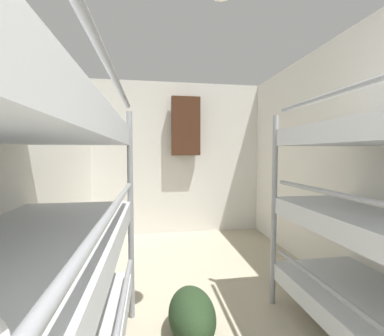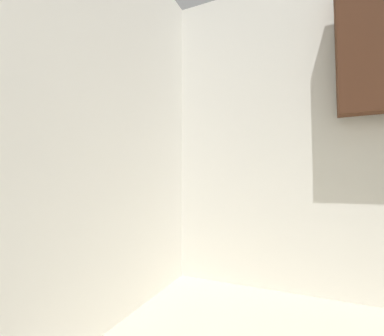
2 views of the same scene
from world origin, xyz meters
TOP-DOWN VIEW (x-y plane):
  - wall_left at (-1.36, 2.23)m, footprint 0.06×4.58m
  - wall_right at (1.36, 2.23)m, footprint 0.06×4.58m
  - wall_back at (0.00, 4.49)m, footprint 2.78×0.06m
  - bunk_stack_left_near at (-0.95, 1.40)m, footprint 0.76×1.85m
  - duffel_bag at (-0.16, 2.08)m, footprint 0.33×0.52m
  - hanging_coat at (0.11, 4.34)m, footprint 0.44×0.12m

SIDE VIEW (x-z plane):
  - duffel_bag at x=-0.16m, z-range 0.00..0.33m
  - bunk_stack_left_near at x=-0.95m, z-range 0.05..1.68m
  - wall_left at x=-1.36m, z-range 0.00..2.41m
  - wall_right at x=1.36m, z-range 0.00..2.41m
  - wall_back at x=0.00m, z-range 0.00..2.41m
  - hanging_coat at x=0.11m, z-range 1.26..2.16m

